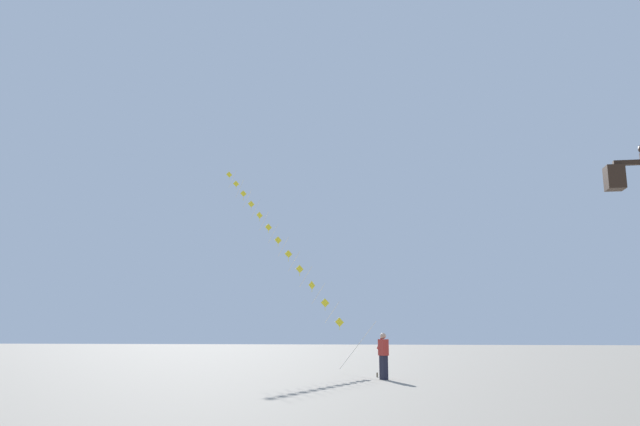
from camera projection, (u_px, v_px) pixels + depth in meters
ground_plane at (435, 383)px, 21.27m from camera, size 160.00×160.00×0.00m
kite_train at (280, 242)px, 32.99m from camera, size 10.55×13.08×12.22m
kite_flyer at (383, 355)px, 23.05m from camera, size 0.49×0.59×1.71m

